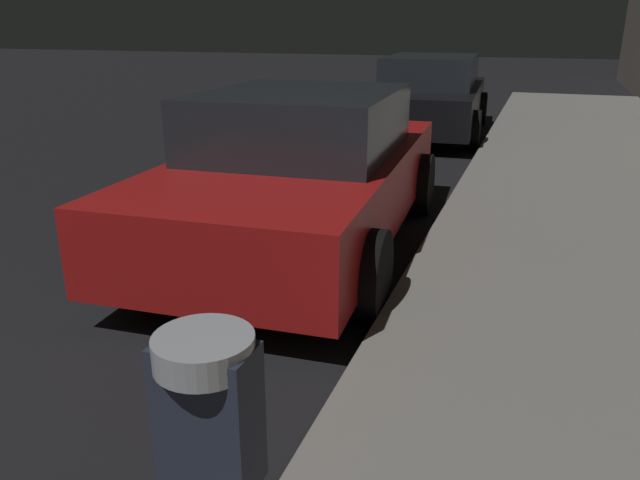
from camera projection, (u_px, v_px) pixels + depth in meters
parking_meter at (213, 477)px, 1.22m from camera, size 0.19×0.19×1.31m
car_red at (301, 172)px, 5.62m from camera, size 2.30×4.41×1.43m
car_black at (430, 95)px, 11.42m from camera, size 2.22×4.67×1.43m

